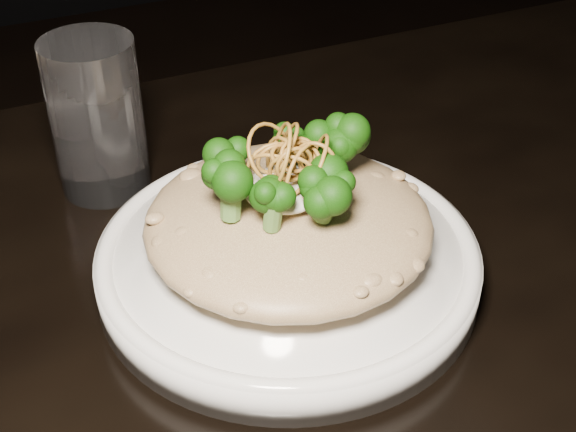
{
  "coord_description": "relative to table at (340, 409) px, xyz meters",
  "views": [
    {
      "loc": [
        -0.19,
        -0.33,
        1.12
      ],
      "look_at": [
        -0.01,
        0.06,
        0.81
      ],
      "focal_mm": 50.0,
      "sensor_mm": 36.0,
      "label": 1
    }
  ],
  "objects": [
    {
      "name": "table",
      "position": [
        0.0,
        0.0,
        0.0
      ],
      "size": [
        1.1,
        0.8,
        0.75
      ],
      "color": "black",
      "rests_on": "ground"
    },
    {
      "name": "plate",
      "position": [
        -0.01,
        0.06,
        0.1
      ],
      "size": [
        0.27,
        0.27,
        0.03
      ],
      "primitive_type": "cylinder",
      "color": "white",
      "rests_on": "table"
    },
    {
      "name": "risotto",
      "position": [
        -0.01,
        0.06,
        0.13
      ],
      "size": [
        0.2,
        0.2,
        0.04
      ],
      "primitive_type": "ellipsoid",
      "color": "brown",
      "rests_on": "plate"
    },
    {
      "name": "broccoli",
      "position": [
        -0.02,
        0.06,
        0.18
      ],
      "size": [
        0.13,
        0.13,
        0.05
      ],
      "primitive_type": null,
      "color": "black",
      "rests_on": "risotto"
    },
    {
      "name": "cheese",
      "position": [
        -0.02,
        0.06,
        0.16
      ],
      "size": [
        0.05,
        0.05,
        0.01
      ],
      "primitive_type": "ellipsoid",
      "color": "white",
      "rests_on": "risotto"
    },
    {
      "name": "shallots",
      "position": [
        -0.01,
        0.06,
        0.19
      ],
      "size": [
        0.06,
        0.06,
        0.04
      ],
      "primitive_type": null,
      "color": "brown",
      "rests_on": "cheese"
    },
    {
      "name": "drinking_glass",
      "position": [
        -0.1,
        0.23,
        0.15
      ],
      "size": [
        0.09,
        0.09,
        0.13
      ],
      "primitive_type": "cylinder",
      "rotation": [
        0.0,
        0.0,
        0.29
      ],
      "color": "silver",
      "rests_on": "table"
    }
  ]
}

